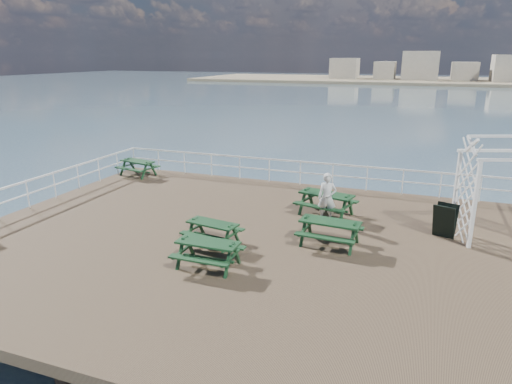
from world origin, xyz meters
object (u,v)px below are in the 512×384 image
(picnic_table_a, at_px, (138,165))
(person, at_px, (327,198))
(trellis_arbor, at_px, (505,195))
(picnic_table_c, at_px, (330,228))
(picnic_table_b, at_px, (326,199))
(picnic_table_e, at_px, (208,248))
(picnic_table_d, at_px, (213,228))

(picnic_table_a, height_order, person, person)
(picnic_table_a, relative_size, trellis_arbor, 0.59)
(picnic_table_a, relative_size, person, 1.13)
(picnic_table_c, distance_m, trellis_arbor, 5.53)
(picnic_table_b, distance_m, picnic_table_e, 5.75)
(picnic_table_b, xyz_separation_m, picnic_table_e, (-2.14, -5.33, -0.06))
(picnic_table_a, height_order, trellis_arbor, trellis_arbor)
(picnic_table_d, bearing_deg, picnic_table_c, 27.40)
(picnic_table_e, relative_size, person, 0.99)
(picnic_table_a, bearing_deg, person, -5.97)
(picnic_table_c, height_order, picnic_table_e, picnic_table_c)
(trellis_arbor, bearing_deg, picnic_table_e, -167.59)
(picnic_table_a, xyz_separation_m, person, (9.93, -3.15, 0.33))
(trellis_arbor, height_order, person, trellis_arbor)
(picnic_table_b, relative_size, trellis_arbor, 0.67)
(picnic_table_b, bearing_deg, picnic_table_a, 179.42)
(picnic_table_b, relative_size, picnic_table_d, 1.26)
(picnic_table_d, xyz_separation_m, trellis_arbor, (8.37, 3.45, 0.99))
(picnic_table_b, distance_m, person, 0.73)
(picnic_table_b, relative_size, person, 1.29)
(picnic_table_a, relative_size, picnic_table_e, 1.14)
(trellis_arbor, bearing_deg, picnic_table_a, 149.36)
(picnic_table_a, xyz_separation_m, trellis_arbor, (15.40, -2.85, 0.95))
(picnic_table_a, xyz_separation_m, picnic_table_e, (7.63, -7.82, 0.00))
(picnic_table_a, bearing_deg, trellis_arbor, 1.12)
(picnic_table_c, bearing_deg, picnic_table_b, 108.33)
(picnic_table_e, distance_m, trellis_arbor, 9.27)
(picnic_table_e, bearing_deg, picnic_table_c, 43.12)
(picnic_table_c, height_order, person, person)
(picnic_table_d, distance_m, person, 4.30)
(picnic_table_a, distance_m, picnic_table_e, 10.92)
(picnic_table_c, bearing_deg, picnic_table_d, -157.60)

